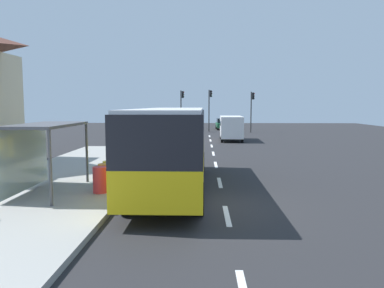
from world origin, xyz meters
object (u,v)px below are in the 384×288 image
(sedan_near, at_px, (223,124))
(recycling_bin_orange, at_px, (105,176))
(bus, at_px, (172,143))
(traffic_light_median, at_px, (210,104))
(traffic_light_far_side, at_px, (182,105))
(bus_shelter, at_px, (38,140))
(white_van, at_px, (231,126))
(traffic_light_near_side, at_px, (252,106))
(recycling_bin_yellow, at_px, (109,173))
(recycling_bin_green, at_px, (114,170))
(recycling_bin_red, at_px, (100,180))

(sedan_near, distance_m, recycling_bin_orange, 39.46)
(bus, relative_size, sedan_near, 2.48)
(recycling_bin_orange, xyz_separation_m, traffic_light_median, (4.60, 34.48, 2.83))
(bus, bearing_deg, recycling_bin_orange, -159.77)
(traffic_light_far_side, height_order, bus_shelter, traffic_light_far_side)
(traffic_light_far_side, distance_m, traffic_light_median, 3.59)
(white_van, height_order, sedan_near, white_van)
(white_van, height_order, traffic_light_near_side, traffic_light_near_side)
(recycling_bin_yellow, bearing_deg, sedan_near, 80.35)
(traffic_light_far_side, relative_size, bus_shelter, 1.29)
(traffic_light_far_side, distance_m, bus_shelter, 34.54)
(recycling_bin_green, height_order, traffic_light_near_side, traffic_light_near_side)
(traffic_light_near_side, distance_m, traffic_light_far_side, 8.64)
(recycling_bin_orange, relative_size, traffic_light_near_side, 0.19)
(traffic_light_median, bearing_deg, bus, -93.59)
(recycling_bin_green, xyz_separation_m, traffic_light_median, (4.60, 33.08, 2.83))
(white_van, relative_size, recycling_bin_red, 5.52)
(traffic_light_median, bearing_deg, traffic_light_far_side, -167.12)
(recycling_bin_orange, height_order, bus_shelter, bus_shelter)
(recycling_bin_red, bearing_deg, bus_shelter, 179.31)
(white_van, xyz_separation_m, bus_shelter, (-8.61, -22.78, 0.75))
(traffic_light_near_side, distance_m, traffic_light_median, 5.35)
(bus, distance_m, bus_shelter, 4.97)
(traffic_light_far_side, bearing_deg, recycling_bin_yellow, -91.91)
(recycling_bin_red, distance_m, bus_shelter, 2.64)
(recycling_bin_red, xyz_separation_m, traffic_light_near_side, (9.70, 33.58, 2.64))
(bus, height_order, sedan_near, bus)
(bus, height_order, bus_shelter, bus)
(traffic_light_near_side, bearing_deg, sedan_near, 117.94)
(traffic_light_near_side, height_order, bus_shelter, traffic_light_near_side)
(recycling_bin_green, distance_m, bus_shelter, 3.36)
(recycling_bin_yellow, bearing_deg, recycling_bin_orange, -90.00)
(bus_shelter, bearing_deg, sedan_near, 77.59)
(white_van, relative_size, recycling_bin_orange, 5.52)
(bus_shelter, bearing_deg, recycling_bin_red, -0.69)
(recycling_bin_orange, xyz_separation_m, recycling_bin_green, (0.00, 1.40, 0.00))
(bus, xyz_separation_m, recycling_bin_orange, (-2.49, -0.92, -1.19))
(recycling_bin_orange, height_order, recycling_bin_yellow, same)
(recycling_bin_red, bearing_deg, traffic_light_median, 82.56)
(recycling_bin_green, bearing_deg, recycling_bin_orange, -90.00)
(recycling_bin_red, height_order, traffic_light_median, traffic_light_median)
(sedan_near, bearing_deg, bus_shelter, -102.41)
(traffic_light_median, bearing_deg, traffic_light_near_side, -17.41)
(recycling_bin_yellow, height_order, traffic_light_median, traffic_light_median)
(recycling_bin_yellow, bearing_deg, recycling_bin_green, 90.00)
(sedan_near, distance_m, bus_shelter, 40.56)
(traffic_light_far_side, xyz_separation_m, traffic_light_median, (3.50, 0.80, 0.07))
(white_van, height_order, bus_shelter, bus_shelter)
(sedan_near, height_order, recycling_bin_red, sedan_near)
(recycling_bin_red, height_order, recycling_bin_orange, same)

